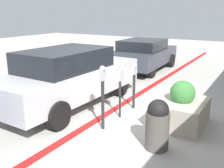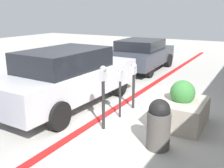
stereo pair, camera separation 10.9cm
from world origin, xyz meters
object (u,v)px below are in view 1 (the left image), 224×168
at_px(parking_meter_second, 120,85).
at_px(trash_bin, 157,124).
at_px(parked_car_rear, 144,54).
at_px(planter_box, 181,109).
at_px(parked_car_middle, 69,76).
at_px(parking_meter_nearest, 103,88).
at_px(parking_meter_middle, 134,78).

relative_size(parking_meter_second, trash_bin, 1.25).
bearing_deg(parked_car_rear, trash_bin, -155.94).
bearing_deg(planter_box, parked_car_middle, 94.41).
xyz_separation_m(parking_meter_nearest, trash_bin, (-0.22, -1.41, -0.48)).
relative_size(parking_meter_nearest, trash_bin, 1.46).
bearing_deg(parking_meter_middle, trash_bin, -142.18).
bearing_deg(parked_car_middle, parking_meter_middle, -66.61).
distance_m(parking_meter_middle, parked_car_rear, 5.09).
relative_size(parking_meter_nearest, parked_car_rear, 0.36).
bearing_deg(parking_meter_middle, parking_meter_nearest, 179.16).
bearing_deg(parking_meter_second, planter_box, -77.73).
bearing_deg(planter_box, parking_meter_middle, 73.42).
height_order(parking_meter_nearest, planter_box, parking_meter_nearest).
bearing_deg(parking_meter_middle, planter_box, -106.58).
bearing_deg(trash_bin, parked_car_rear, 26.24).
relative_size(parking_meter_middle, planter_box, 0.94).
relative_size(parking_meter_nearest, parking_meter_second, 1.17).
xyz_separation_m(parking_meter_nearest, parked_car_middle, (0.87, 1.70, -0.14)).
relative_size(parking_meter_second, parking_meter_middle, 0.99).
relative_size(parking_meter_nearest, parking_meter_middle, 1.16).
xyz_separation_m(parking_meter_second, parked_car_rear, (5.50, 1.81, -0.13)).
bearing_deg(parking_meter_nearest, parked_car_middle, 62.80).
distance_m(parking_meter_nearest, trash_bin, 1.50).
bearing_deg(parked_car_rear, parking_meter_nearest, -166.15).
height_order(parking_meter_nearest, parked_car_rear, parking_meter_nearest).
height_order(planter_box, parked_car_rear, parked_car_rear).
height_order(planter_box, trash_bin, planter_box).
bearing_deg(parking_meter_middle, parking_meter_second, 178.63).
distance_m(parking_meter_nearest, parked_car_middle, 1.92).
bearing_deg(parking_meter_middle, parked_car_rear, 21.13).
distance_m(parking_meter_nearest, parking_meter_middle, 1.56).
bearing_deg(parking_meter_second, parked_car_middle, 87.44).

